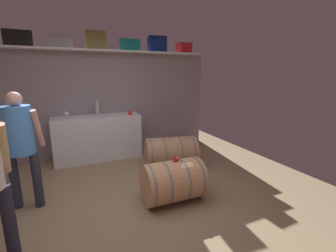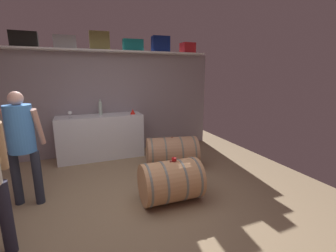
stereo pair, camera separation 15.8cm
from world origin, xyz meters
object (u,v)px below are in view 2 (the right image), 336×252
toolcase_black (24,39)px  red_funnel (133,112)px  toolcase_olive (99,41)px  work_cabinet (101,137)px  wine_barrel_near (171,181)px  toolcase_navy (160,44)px  wine_glass (70,113)px  wine_barrel_far (172,153)px  toolcase_grey (65,42)px  toolcase_red (188,48)px  winemaker_pouring (21,137)px  toolcase_teal (133,45)px  tasting_cup (174,159)px  wine_bottle_clear (100,108)px

toolcase_black → red_funnel: (1.84, -0.28, -1.36)m
toolcase_olive → work_cabinet: 1.90m
wine_barrel_near → work_cabinet: bearing=109.5°
work_cabinet → toolcase_navy: bearing=7.5°
wine_glass → wine_barrel_far: size_ratio=0.14×
toolcase_grey → toolcase_red: (2.57, 0.00, -0.00)m
toolcase_grey → winemaker_pouring: bearing=-112.8°
work_cabinet → wine_barrel_far: size_ratio=1.67×
work_cabinet → toolcase_grey: bearing=161.1°
toolcase_teal → wine_barrel_far: size_ratio=0.41×
toolcase_red → wine_glass: toolcase_red is taller
tasting_cup → work_cabinet: bearing=109.6°
tasting_cup → wine_bottle_clear: bearing=107.9°
toolcase_teal → winemaker_pouring: (-1.87, -1.64, -1.36)m
wine_bottle_clear → wine_barrel_near: bearing=-73.2°
wine_barrel_far → wine_bottle_clear: bearing=145.5°
toolcase_navy → wine_bottle_clear: size_ratio=1.17×
toolcase_black → toolcase_teal: 1.96m
toolcase_olive → winemaker_pouring: 2.47m
wine_glass → red_funnel: 1.20m
toolcase_red → wine_glass: 2.90m
toolcase_teal → wine_bottle_clear: 1.46m
toolcase_olive → wine_glass: 1.52m
wine_barrel_near → tasting_cup: (0.05, 0.00, 0.31)m
toolcase_grey → wine_bottle_clear: (0.56, -0.08, -1.25)m
work_cabinet → tasting_cup: size_ratio=26.67×
toolcase_olive → toolcase_navy: 1.28m
toolcase_navy → wine_bottle_clear: toolcase_navy is taller
wine_glass → winemaker_pouring: winemaker_pouring is taller
toolcase_black → toolcase_grey: toolcase_black is taller
toolcase_red → work_cabinet: 2.75m
wine_glass → wine_barrel_far: wine_glass is taller
work_cabinet → tasting_cup: (0.74, -2.09, 0.15)m
red_funnel → wine_barrel_near: 2.10m
wine_bottle_clear → work_cabinet: bearing=-107.7°
red_funnel → tasting_cup: size_ratio=1.75×
work_cabinet → wine_barrel_near: 2.21m
toolcase_navy → tasting_cup: bearing=-101.2°
toolcase_teal → wine_bottle_clear: (-0.74, -0.08, -1.25)m
toolcase_black → work_cabinet: toolcase_black is taller
toolcase_navy → wine_glass: bearing=-167.2°
toolcase_red → work_cabinet: size_ratio=0.17×
toolcase_olive → toolcase_red: (1.93, 0.00, -0.06)m
toolcase_red → winemaker_pouring: (-3.13, -1.64, -1.36)m
toolcase_grey → wine_glass: (-0.02, -0.28, -1.30)m
toolcase_black → toolcase_olive: toolcase_olive is taller
toolcase_black → toolcase_red: 3.22m
toolcase_red → work_cabinet: bearing=-178.2°
toolcase_red → wine_barrel_near: 3.31m
wine_barrel_near → winemaker_pouring: 2.01m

